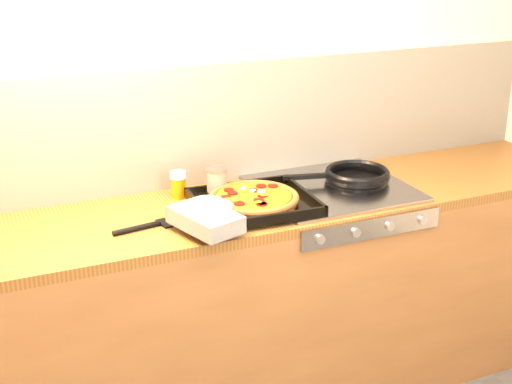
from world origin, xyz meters
name	(u,v)px	position (x,y,z in m)	size (l,w,h in m)	color
room_shell	(203,125)	(0.00, 1.39, 1.15)	(3.20, 3.20, 3.20)	white
counter_run	(232,308)	(0.00, 1.10, 0.45)	(3.20, 0.62, 0.90)	#8E5D36
stovetop	(332,189)	(0.45, 1.10, 0.91)	(0.60, 0.56, 0.02)	#97989C
pizza_on_tray	(240,204)	(0.00, 1.00, 0.95)	(0.59, 0.50, 0.07)	black
frying_pan	(356,176)	(0.57, 1.11, 0.94)	(0.47, 0.33, 0.04)	black
tomato_can	(217,183)	(-0.01, 1.21, 0.96)	(0.09, 0.09, 0.12)	maroon
juice_glass	(178,184)	(-0.15, 1.27, 0.95)	(0.08, 0.08, 0.11)	#C4790B
wooden_spoon	(223,189)	(0.03, 1.26, 0.91)	(0.29, 0.11, 0.02)	tan
black_spatula	(152,225)	(-0.33, 1.02, 0.91)	(0.29, 0.10, 0.02)	black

